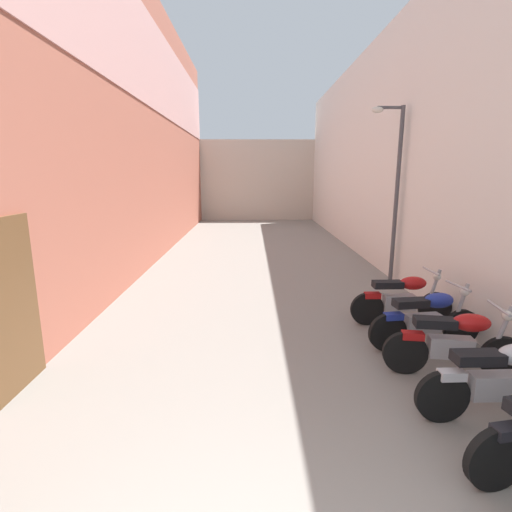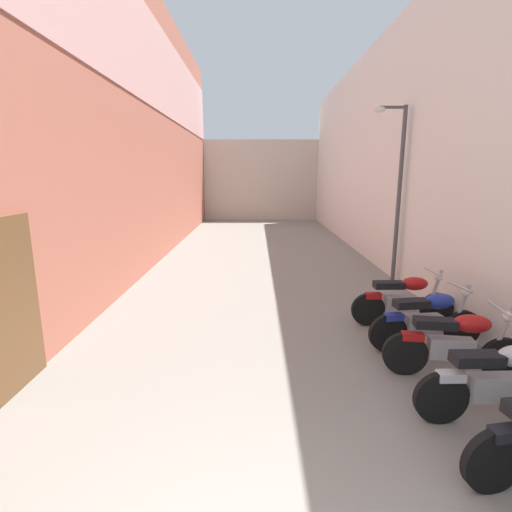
{
  "view_description": "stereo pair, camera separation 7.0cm",
  "coord_description": "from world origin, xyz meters",
  "px_view_note": "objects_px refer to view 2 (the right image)",
  "views": [
    {
      "loc": [
        -0.35,
        -1.07,
        2.7
      ],
      "look_at": [
        -0.26,
        5.82,
        1.22
      ],
      "focal_mm": 26.88,
      "sensor_mm": 36.0,
      "label": 1
    },
    {
      "loc": [
        -0.28,
        -1.07,
        2.7
      ],
      "look_at": [
        -0.26,
        5.82,
        1.22
      ],
      "focal_mm": 26.88,
      "sensor_mm": 36.0,
      "label": 2
    }
  ],
  "objects_px": {
    "motorcycle_fifth": "(427,319)",
    "street_lamp": "(395,182)",
    "motorcycle_third": "(499,380)",
    "motorcycle_fourth": "(455,343)",
    "motorcycle_sixth": "(403,299)"
  },
  "relations": [
    {
      "from": "motorcycle_third",
      "to": "motorcycle_fifth",
      "type": "height_order",
      "value": "same"
    },
    {
      "from": "motorcycle_fifth",
      "to": "street_lamp",
      "type": "bearing_deg",
      "value": 79.48
    },
    {
      "from": "motorcycle_third",
      "to": "motorcycle_sixth",
      "type": "bearing_deg",
      "value": 90.0
    },
    {
      "from": "motorcycle_fifth",
      "to": "street_lamp",
      "type": "relative_size",
      "value": 0.43
    },
    {
      "from": "motorcycle_third",
      "to": "motorcycle_sixth",
      "type": "distance_m",
      "value": 2.78
    },
    {
      "from": "motorcycle_third",
      "to": "motorcycle_fourth",
      "type": "height_order",
      "value": "same"
    },
    {
      "from": "motorcycle_fourth",
      "to": "motorcycle_sixth",
      "type": "height_order",
      "value": "same"
    },
    {
      "from": "motorcycle_fifth",
      "to": "street_lamp",
      "type": "xyz_separation_m",
      "value": [
        0.69,
        3.73,
        2.01
      ]
    },
    {
      "from": "motorcycle_third",
      "to": "street_lamp",
      "type": "height_order",
      "value": "street_lamp"
    },
    {
      "from": "motorcycle_fourth",
      "to": "motorcycle_fifth",
      "type": "height_order",
      "value": "same"
    },
    {
      "from": "motorcycle_fourth",
      "to": "motorcycle_sixth",
      "type": "bearing_deg",
      "value": 90.0
    },
    {
      "from": "motorcycle_fourth",
      "to": "motorcycle_fifth",
      "type": "relative_size",
      "value": 1.0
    },
    {
      "from": "motorcycle_sixth",
      "to": "motorcycle_fourth",
      "type": "bearing_deg",
      "value": -90.0
    },
    {
      "from": "motorcycle_fourth",
      "to": "motorcycle_fifth",
      "type": "distance_m",
      "value": 0.86
    },
    {
      "from": "motorcycle_third",
      "to": "motorcycle_sixth",
      "type": "xyz_separation_m",
      "value": [
        0.0,
        2.78,
        0.0
      ]
    }
  ]
}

